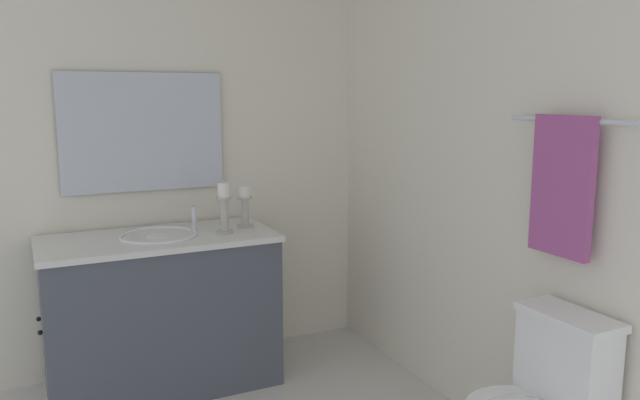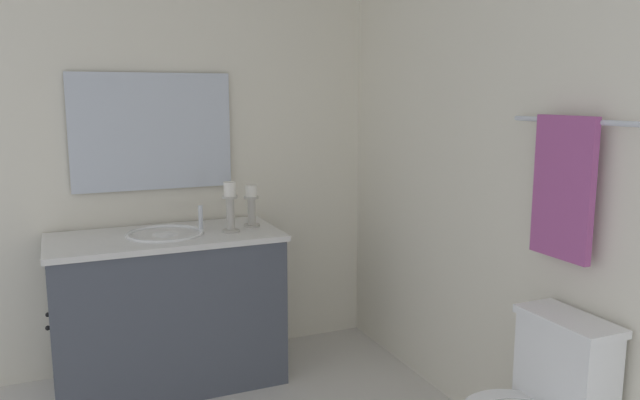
{
  "view_description": "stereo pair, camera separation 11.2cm",
  "coord_description": "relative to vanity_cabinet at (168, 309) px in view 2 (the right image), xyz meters",
  "views": [
    {
      "loc": [
        2.25,
        -0.6,
        1.55
      ],
      "look_at": [
        -0.04,
        0.51,
        1.11
      ],
      "focal_mm": 34.76,
      "sensor_mm": 36.0,
      "label": 1
    },
    {
      "loc": [
        2.29,
        -0.5,
        1.55
      ],
      "look_at": [
        -0.04,
        0.51,
        1.11
      ],
      "focal_mm": 34.76,
      "sensor_mm": 36.0,
      "label": 2
    }
  ],
  "objects": [
    {
      "name": "candle_holder_short",
      "position": [
        0.08,
        0.33,
        0.55
      ],
      "size": [
        0.09,
        0.09,
        0.27
      ],
      "color": "#B7B2A5",
      "rests_on": "vanity_cabinet"
    },
    {
      "name": "wall_left",
      "position": [
        -0.33,
        -0.01,
        0.81
      ],
      "size": [
        0.04,
        2.62,
        2.45
      ],
      "primitive_type": "cube",
      "color": "silver",
      "rests_on": "ground"
    },
    {
      "name": "vanity_cabinet",
      "position": [
        0.0,
        0.0,
        0.0
      ],
      "size": [
        0.58,
        1.19,
        0.82
      ],
      "color": "#474C56",
      "rests_on": "ground"
    },
    {
      "name": "wall_back",
      "position": [
        0.92,
        1.3,
        0.81
      ],
      "size": [
        2.49,
        0.04,
        2.45
      ],
      "primitive_type": "cube",
      "color": "silver",
      "rests_on": "ground"
    },
    {
      "name": "candle_holder_tall",
      "position": [
        -0.01,
        0.48,
        0.53
      ],
      "size": [
        0.09,
        0.09,
        0.23
      ],
      "color": "#B7B2A5",
      "rests_on": "vanity_cabinet"
    },
    {
      "name": "towel_near_vanity",
      "position": [
        1.49,
        1.22,
        0.79
      ],
      "size": [
        0.28,
        0.03,
        0.54
      ],
      "primitive_type": "cube",
      "color": "#A54C8C",
      "rests_on": "towel_bar"
    },
    {
      "name": "sink_basin",
      "position": [
        -0.0,
        0.0,
        0.37
      ],
      "size": [
        0.4,
        0.4,
        0.24
      ],
      "color": "white",
      "rests_on": "vanity_cabinet"
    },
    {
      "name": "mirror",
      "position": [
        -0.28,
        0.0,
        0.93
      ],
      "size": [
        0.02,
        0.87,
        0.64
      ],
      "primitive_type": "cube",
      "color": "silver"
    },
    {
      "name": "towel_bar",
      "position": [
        1.49,
        1.24,
        1.04
      ],
      "size": [
        0.59,
        0.02,
        0.02
      ],
      "primitive_type": "cylinder",
      "rotation": [
        0.0,
        1.57,
        0.0
      ],
      "color": "silver"
    }
  ]
}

